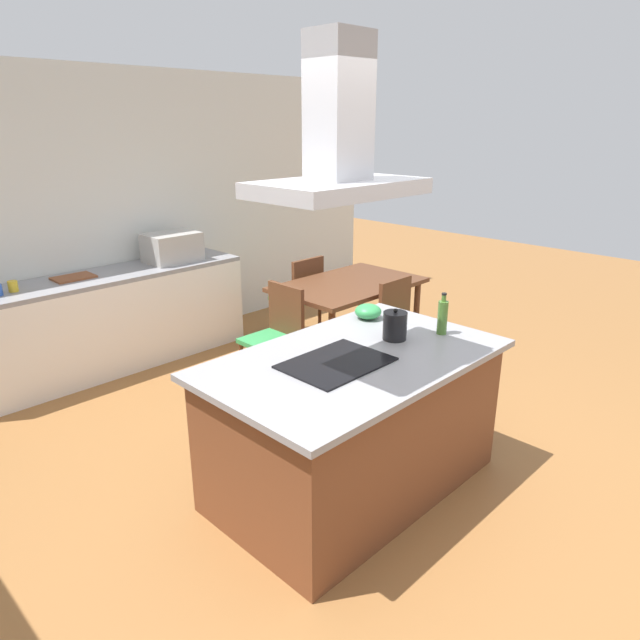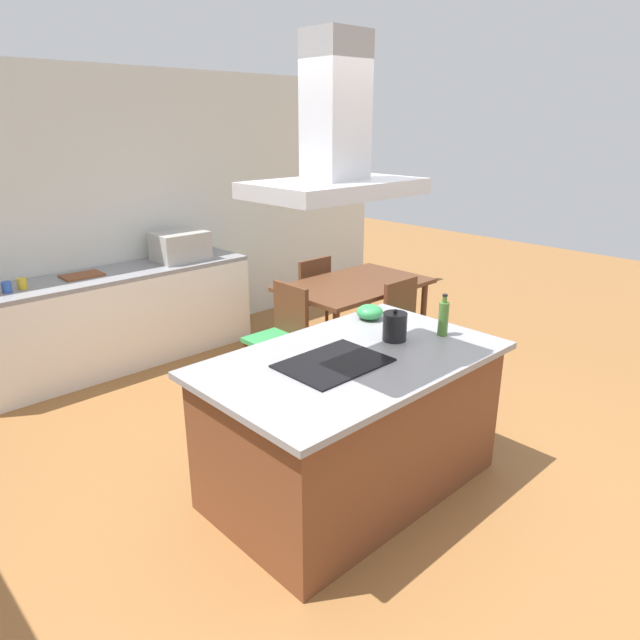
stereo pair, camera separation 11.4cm
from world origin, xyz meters
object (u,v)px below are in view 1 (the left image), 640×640
at_px(coffee_mug_yellow, 13,286).
at_px(chair_facing_back_wall, 301,293).
at_px(chair_at_left_end, 277,330).
at_px(cutting_board, 73,277).
at_px(dining_table, 349,291).
at_px(tea_kettle, 395,326).
at_px(cooktop, 336,363).
at_px(chair_facing_island, 403,323).
at_px(countertop_microwave, 172,247).
at_px(mixing_bowl, 368,311).
at_px(range_hood, 338,145).
at_px(olive_oil_bottle, 443,317).

height_order(coffee_mug_yellow, chair_facing_back_wall, coffee_mug_yellow).
relative_size(coffee_mug_yellow, chair_at_left_end, 0.10).
distance_m(cutting_board, dining_table, 2.50).
height_order(tea_kettle, chair_facing_back_wall, tea_kettle).
xyz_separation_m(chair_at_left_end, chair_facing_back_wall, (0.92, 0.67, 0.00)).
bearing_deg(cooktop, chair_facing_island, 24.73).
height_order(countertop_microwave, coffee_mug_yellow, countertop_microwave).
bearing_deg(cutting_board, coffee_mug_yellow, -173.44).
relative_size(mixing_bowl, chair_at_left_end, 0.21).
distance_m(mixing_bowl, chair_facing_island, 1.17).
relative_size(cooktop, mixing_bowl, 3.20).
distance_m(mixing_bowl, range_hood, 1.42).
height_order(mixing_bowl, cutting_board, mixing_bowl).
distance_m(olive_oil_bottle, countertop_microwave, 3.04).
height_order(mixing_bowl, countertop_microwave, countertop_microwave).
distance_m(tea_kettle, countertop_microwave, 2.88).
bearing_deg(dining_table, chair_at_left_end, 180.00).
xyz_separation_m(coffee_mug_yellow, chair_facing_back_wall, (2.53, -0.74, -0.44)).
distance_m(cooktop, coffee_mug_yellow, 2.98).
bearing_deg(countertop_microwave, chair_facing_island, -63.50).
distance_m(olive_oil_bottle, coffee_mug_yellow, 3.44).
height_order(cooktop, dining_table, cooktop).
relative_size(dining_table, chair_facing_back_wall, 1.57).
bearing_deg(cutting_board, chair_facing_back_wall, -21.63).
height_order(countertop_microwave, dining_table, countertop_microwave).
bearing_deg(cooktop, chair_at_left_end, 60.64).
bearing_deg(chair_facing_island, coffee_mug_yellow, 140.70).
distance_m(mixing_bowl, coffee_mug_yellow, 2.92).
distance_m(cooktop, range_hood, 1.20).
distance_m(chair_at_left_end, chair_facing_island, 1.13).
xyz_separation_m(mixing_bowl, range_hood, (-0.74, -0.38, 1.15)).
bearing_deg(countertop_microwave, chair_at_left_end, -85.10).
bearing_deg(chair_facing_back_wall, dining_table, -90.00).
height_order(dining_table, range_hood, range_hood).
relative_size(cooktop, cutting_board, 1.76).
bearing_deg(olive_oil_bottle, chair_at_left_end, 90.61).
bearing_deg(chair_facing_island, cooktop, -155.27).
height_order(countertop_microwave, cutting_board, countertop_microwave).
bearing_deg(mixing_bowl, tea_kettle, -116.26).
bearing_deg(mixing_bowl, olive_oil_bottle, -78.91).
bearing_deg(tea_kettle, countertop_microwave, 86.93).
distance_m(countertop_microwave, coffee_mug_yellow, 1.49).
bearing_deg(olive_oil_bottle, chair_facing_back_wall, 68.56).
xyz_separation_m(olive_oil_bottle, chair_facing_island, (0.90, 0.96, -0.51)).
relative_size(chair_facing_island, chair_facing_back_wall, 1.00).
bearing_deg(olive_oil_bottle, coffee_mug_yellow, 118.31).
distance_m(tea_kettle, chair_facing_back_wall, 2.48).
distance_m(coffee_mug_yellow, range_hood, 3.19).
relative_size(cooktop, chair_at_left_end, 0.67).
height_order(chair_facing_back_wall, range_hood, range_hood).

